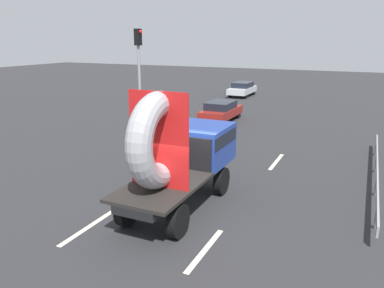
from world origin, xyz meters
TOP-DOWN VIEW (x-y plane):
  - ground_plane at (0.00, 0.00)m, footprint 120.00×120.00m
  - flatbed_truck at (0.10, 0.58)m, footprint 2.02×5.50m
  - distant_sedan at (-3.52, 13.70)m, footprint 1.75×4.08m
  - traffic_light at (-6.60, 8.59)m, footprint 0.42×0.36m
  - guardrail at (5.98, 5.43)m, footprint 0.10×10.75m
  - lane_dash_left_near at (-1.71, -2.08)m, footprint 0.16×2.39m
  - lane_dash_left_far at (-1.71, 5.87)m, footprint 0.16×2.91m
  - lane_dash_right_near at (1.92, -1.76)m, footprint 0.16×2.33m
  - lane_dash_right_far at (1.92, 6.47)m, footprint 0.16×2.45m
  - oncoming_car at (-5.76, 25.35)m, footprint 1.76×4.10m

SIDE VIEW (x-z plane):
  - ground_plane at x=0.00m, z-range 0.00..0.00m
  - lane_dash_left_near at x=-1.71m, z-range 0.00..0.01m
  - lane_dash_left_far at x=-1.71m, z-range 0.00..0.01m
  - lane_dash_right_near at x=1.92m, z-range 0.00..0.01m
  - lane_dash_right_far at x=1.92m, z-range 0.00..0.01m
  - guardrail at x=5.98m, z-range 0.17..0.88m
  - distant_sedan at x=-3.52m, z-range 0.05..1.38m
  - oncoming_car at x=-5.76m, z-range 0.05..1.39m
  - flatbed_truck at x=0.10m, z-range -0.11..3.89m
  - traffic_light at x=-6.60m, z-range 0.89..6.80m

